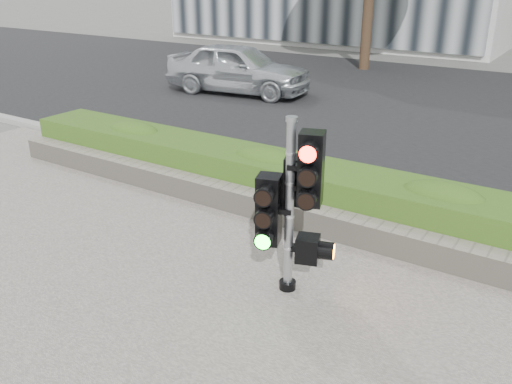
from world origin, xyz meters
TOP-DOWN VIEW (x-y plane):
  - ground at (0.00, 0.00)m, footprint 120.00×120.00m
  - road at (0.00, 10.00)m, footprint 60.00×13.00m
  - curb at (0.00, 3.15)m, footprint 60.00×0.25m
  - stone_wall at (0.00, 1.90)m, footprint 12.00×0.32m
  - hedge at (0.00, 2.55)m, footprint 12.00×1.00m
  - traffic_signal at (0.44, 0.47)m, footprint 0.73×0.63m
  - car_silver at (-5.98, 8.71)m, footprint 4.37×2.23m

SIDE VIEW (x-z plane):
  - ground at x=0.00m, z-range 0.00..0.00m
  - road at x=0.00m, z-range 0.00..0.02m
  - curb at x=0.00m, z-range 0.00..0.12m
  - stone_wall at x=0.00m, z-range 0.03..0.37m
  - hedge at x=0.00m, z-range 0.03..0.71m
  - car_silver at x=-5.98m, z-range 0.02..1.45m
  - traffic_signal at x=0.44m, z-range 0.13..2.12m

